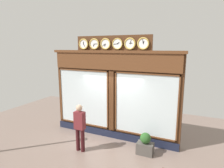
# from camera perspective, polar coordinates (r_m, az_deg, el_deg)

# --- Properties ---
(shop_facade) EXTENTS (5.30, 0.42, 4.03)m
(shop_facade) POSITION_cam_1_polar(r_m,az_deg,el_deg) (7.56, 0.39, -2.87)
(shop_facade) COLOR #4C2B16
(shop_facade) RESTS_ON ground_plane
(pedestrian) EXTENTS (0.36, 0.23, 1.69)m
(pedestrian) POSITION_cam_1_polar(r_m,az_deg,el_deg) (6.84, -9.58, -12.21)
(pedestrian) COLOR #3A1316
(pedestrian) RESTS_ON ground_plane
(planter_box) EXTENTS (0.56, 0.36, 0.40)m
(planter_box) POSITION_cam_1_polar(r_m,az_deg,el_deg) (6.98, 9.84, -18.43)
(planter_box) COLOR #4C4742
(planter_box) RESTS_ON ground_plane
(planter_shrub) EXTENTS (0.37, 0.37, 0.37)m
(planter_shrub) POSITION_cam_1_polar(r_m,az_deg,el_deg) (6.80, 9.94, -15.61)
(planter_shrub) COLOR #285623
(planter_shrub) RESTS_ON planter_box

